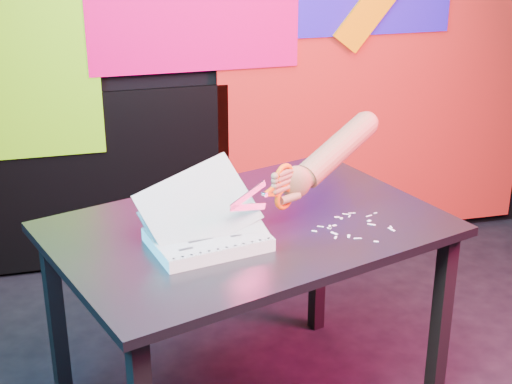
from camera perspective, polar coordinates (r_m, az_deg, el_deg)
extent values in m
cube|color=red|center=(3.88, 8.93, 8.08)|extent=(1.60, 0.02, 1.60)
cube|color=#77E711|center=(3.53, -17.61, 10.03)|extent=(0.75, 0.02, 1.00)
cube|color=black|center=(3.72, -11.84, 0.74)|extent=(1.30, 0.02, 0.85)
cube|color=black|center=(2.77, -14.24, -9.67)|extent=(0.06, 0.06, 0.72)
cube|color=black|center=(2.76, 13.23, -9.67)|extent=(0.06, 0.06, 0.72)
cube|color=black|center=(3.21, 4.55, -4.28)|extent=(0.06, 0.06, 0.72)
cube|color=#252528|center=(2.51, -0.55, -2.72)|extent=(1.41, 1.16, 0.03)
cube|color=white|center=(2.37, -3.54, -3.47)|extent=(0.38, 0.31, 0.04)
cube|color=white|center=(2.36, -3.55, -3.02)|extent=(0.38, 0.31, 0.00)
cube|color=white|center=(2.35, -3.56, -2.92)|extent=(0.37, 0.29, 0.10)
cube|color=white|center=(2.36, -3.88, -2.26)|extent=(0.39, 0.28, 0.18)
cube|color=white|center=(2.35, -4.21, -1.10)|extent=(0.39, 0.25, 0.25)
cylinder|color=black|center=(2.22, -6.02, -4.84)|extent=(0.01, 0.01, 0.00)
cylinder|color=black|center=(2.22, -5.36, -4.71)|extent=(0.01, 0.01, 0.00)
cylinder|color=black|center=(2.23, -4.71, -4.57)|extent=(0.01, 0.01, 0.00)
cylinder|color=black|center=(2.24, -4.06, -4.44)|extent=(0.01, 0.01, 0.00)
cylinder|color=black|center=(2.25, -3.42, -4.30)|extent=(0.01, 0.01, 0.00)
cylinder|color=black|center=(2.26, -2.79, -4.17)|extent=(0.01, 0.01, 0.00)
cylinder|color=black|center=(2.27, -2.16, -4.03)|extent=(0.01, 0.01, 0.00)
cylinder|color=black|center=(2.28, -1.53, -3.90)|extent=(0.01, 0.01, 0.00)
cylinder|color=black|center=(2.29, -0.91, -3.77)|extent=(0.01, 0.01, 0.00)
cylinder|color=black|center=(2.30, -0.30, -3.64)|extent=(0.01, 0.01, 0.00)
cylinder|color=black|center=(2.31, 0.31, -3.51)|extent=(0.01, 0.01, 0.00)
cylinder|color=black|center=(2.32, 0.91, -3.38)|extent=(0.01, 0.01, 0.00)
cylinder|color=black|center=(2.41, -7.86, -2.62)|extent=(0.01, 0.01, 0.00)
cylinder|color=black|center=(2.41, -7.25, -2.50)|extent=(0.01, 0.01, 0.00)
cylinder|color=black|center=(2.42, -6.64, -2.38)|extent=(0.01, 0.01, 0.00)
cylinder|color=black|center=(2.43, -6.04, -2.27)|extent=(0.01, 0.01, 0.00)
cylinder|color=black|center=(2.44, -5.44, -2.15)|extent=(0.01, 0.01, 0.00)
cylinder|color=black|center=(2.44, -4.85, -2.04)|extent=(0.01, 0.01, 0.00)
cylinder|color=black|center=(2.45, -4.26, -1.93)|extent=(0.01, 0.01, 0.00)
cylinder|color=black|center=(2.46, -3.67, -1.81)|extent=(0.01, 0.01, 0.00)
cylinder|color=black|center=(2.47, -3.09, -1.70)|extent=(0.01, 0.01, 0.00)
cylinder|color=black|center=(2.48, -2.52, -1.59)|extent=(0.01, 0.01, 0.00)
cylinder|color=black|center=(2.49, -1.95, -1.48)|extent=(0.01, 0.01, 0.00)
cylinder|color=black|center=(2.50, -1.38, -1.37)|extent=(0.01, 0.01, 0.00)
cube|color=black|center=(2.37, -5.73, -2.93)|extent=(0.06, 0.02, 0.00)
cube|color=black|center=(2.38, -3.41, -2.66)|extent=(0.05, 0.02, 0.00)
cube|color=black|center=(2.31, -4.02, -3.49)|extent=(0.08, 0.03, 0.00)
cube|color=black|center=(2.34, -1.46, -3.17)|extent=(0.04, 0.02, 0.00)
cube|color=black|center=(2.27, -5.13, -4.14)|extent=(0.05, 0.02, 0.00)
cube|color=black|center=(2.43, -3.23, -2.15)|extent=(0.05, 0.02, 0.00)
cube|color=silver|center=(2.32, -0.59, -0.24)|extent=(0.13, 0.08, 0.06)
cube|color=silver|center=(2.34, -0.58, -1.11)|extent=(0.13, 0.08, 0.06)
cylinder|color=silver|center=(2.38, 0.65, -0.18)|extent=(0.02, 0.02, 0.02)
cube|color=#E94707|center=(2.40, 1.09, -0.18)|extent=(0.05, 0.04, 0.02)
cube|color=#E94707|center=(2.39, 1.09, 0.17)|extent=(0.05, 0.04, 0.02)
torus|color=#E94707|center=(2.42, 2.07, 1.21)|extent=(0.08, 0.06, 0.08)
torus|color=#E94707|center=(2.45, 2.05, -0.43)|extent=(0.08, 0.06, 0.08)
ellipsoid|color=#915648|center=(2.47, 2.91, 0.72)|extent=(0.10, 0.06, 0.11)
cylinder|color=#915648|center=(2.44, 2.06, 0.29)|extent=(0.08, 0.06, 0.02)
cylinder|color=#915648|center=(2.43, 2.06, 0.71)|extent=(0.07, 0.06, 0.02)
cylinder|color=#915648|center=(2.42, 2.07, 1.09)|extent=(0.07, 0.05, 0.02)
cylinder|color=#915648|center=(2.42, 2.07, 1.42)|extent=(0.06, 0.05, 0.02)
cylinder|color=#915648|center=(2.45, 2.52, -0.44)|extent=(0.07, 0.04, 0.03)
cylinder|color=#915648|center=(2.51, 3.70, 1.12)|extent=(0.09, 0.09, 0.07)
cylinder|color=#915648|center=(2.60, 5.94, 3.12)|extent=(0.33, 0.25, 0.19)
sphere|color=#915648|center=(2.70, 8.04, 4.97)|extent=(0.08, 0.08, 0.08)
cube|color=silver|center=(2.57, 5.91, -1.82)|extent=(0.02, 0.01, 0.00)
cube|color=silver|center=(2.43, 5.81, -3.30)|extent=(0.02, 0.02, 0.00)
cube|color=silver|center=(2.42, 8.73, -3.57)|extent=(0.02, 0.01, 0.00)
cube|color=silver|center=(2.55, 8.24, -2.08)|extent=(0.02, 0.01, 0.00)
cube|color=silver|center=(2.58, 6.82, -1.74)|extent=(0.01, 0.02, 0.00)
cube|color=silver|center=(2.53, 8.40, -2.35)|extent=(0.03, 0.02, 0.00)
cube|color=silver|center=(2.46, 4.26, -2.85)|extent=(0.02, 0.02, 0.00)
cube|color=silver|center=(2.59, 8.22, -1.73)|extent=(0.02, 0.01, 0.00)
cube|color=silver|center=(2.59, 6.54, -1.60)|extent=(0.02, 0.02, 0.00)
cube|color=silver|center=(2.61, 8.68, -1.52)|extent=(0.01, 0.01, 0.00)
cube|color=silver|center=(2.50, 5.39, -2.56)|extent=(0.02, 0.03, 0.00)
cube|color=silver|center=(2.46, 5.70, -3.00)|extent=(0.02, 0.03, 0.00)
cube|color=silver|center=(2.60, 6.99, -1.53)|extent=(0.02, 0.01, 0.00)
cube|color=silver|center=(2.43, 7.40, -3.36)|extent=(0.02, 0.01, 0.00)
cube|color=silver|center=(2.51, 9.82, -2.69)|extent=(0.02, 0.03, 0.00)
cube|color=silver|center=(2.51, 5.73, -2.44)|extent=(0.02, 0.01, 0.00)
cube|color=silver|center=(2.49, 5.35, -2.62)|extent=(0.01, 0.01, 0.00)
cube|color=silver|center=(2.56, 6.22, -1.91)|extent=(0.01, 0.02, 0.00)
cube|color=silver|center=(2.44, 6.76, -3.20)|extent=(0.02, 0.02, 0.00)
cube|color=silver|center=(2.50, 4.72, -2.52)|extent=(0.02, 0.01, 0.00)
cube|color=silver|center=(2.52, 9.79, -2.52)|extent=(0.01, 0.02, 0.00)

